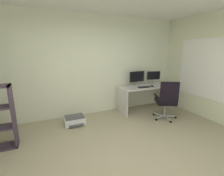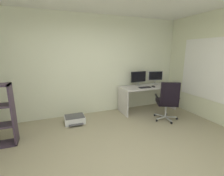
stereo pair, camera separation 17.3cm
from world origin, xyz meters
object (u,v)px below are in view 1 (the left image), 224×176
at_px(monitor_secondary, 153,76).
at_px(keyboard, 144,87).
at_px(computer_mouse, 152,86).
at_px(office_chair, 167,99).
at_px(printer, 75,120).
at_px(monitor_main, 137,77).
at_px(desk, 146,92).

height_order(monitor_secondary, keyboard, monitor_secondary).
xyz_separation_m(computer_mouse, office_chair, (-0.06, -0.69, -0.19)).
distance_m(computer_mouse, printer, 2.37).
height_order(monitor_secondary, printer, monitor_secondary).
bearing_deg(keyboard, monitor_main, 98.68).
height_order(monitor_secondary, office_chair, monitor_secondary).
height_order(monitor_main, printer, monitor_main).
relative_size(monitor_secondary, office_chair, 0.45).
bearing_deg(desk, printer, -176.51).
height_order(monitor_main, keyboard, monitor_main).
distance_m(monitor_main, office_chair, 1.15).
bearing_deg(computer_mouse, monitor_main, 139.28).
relative_size(computer_mouse, office_chair, 0.10).
bearing_deg(office_chair, desk, 91.06).
xyz_separation_m(desk, printer, (-2.20, -0.13, -0.47)).
height_order(monitor_main, monitor_secondary, monitor_main).
bearing_deg(desk, keyboard, -142.89).
height_order(desk, keyboard, keyboard).
relative_size(monitor_main, computer_mouse, 5.05).
relative_size(desk, keyboard, 4.91).
bearing_deg(monitor_main, computer_mouse, -48.59).
xyz_separation_m(monitor_main, printer, (-1.97, -0.31, -0.90)).
relative_size(monitor_main, monitor_secondary, 1.08).
distance_m(monitor_secondary, computer_mouse, 0.51).
bearing_deg(monitor_main, office_chair, -76.73).
bearing_deg(desk, monitor_secondary, 25.69).
distance_m(desk, keyboard, 0.32).
bearing_deg(monitor_secondary, computer_mouse, -131.19).
relative_size(keyboard, printer, 0.69).
bearing_deg(computer_mouse, monitor_secondary, 56.68).
xyz_separation_m(monitor_main, office_chair, (0.24, -1.04, -0.43)).
relative_size(monitor_main, office_chair, 0.48).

